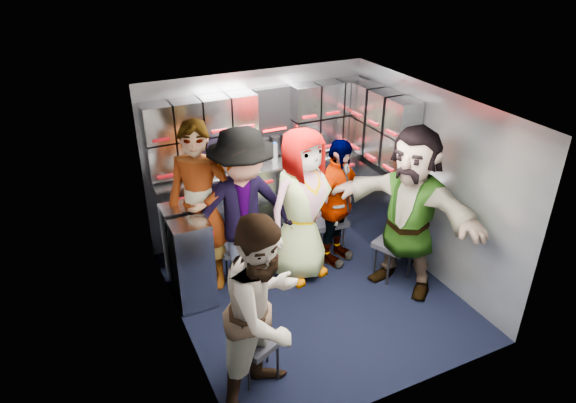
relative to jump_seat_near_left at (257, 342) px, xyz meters
name	(u,v)px	position (x,y,z in m)	size (l,w,h in m)	color
floor	(313,293)	(0.98, 0.82, -0.39)	(3.00, 3.00, 0.00)	black
wall_back	(258,156)	(0.98, 2.32, 0.66)	(2.80, 0.04, 2.10)	gray
wall_left	(177,242)	(-0.42, 0.82, 0.66)	(0.04, 3.00, 2.10)	gray
wall_right	(428,183)	(2.38, 0.82, 0.66)	(0.04, 3.00, 2.10)	gray
ceiling	(319,107)	(0.98, 0.82, 1.71)	(2.80, 3.00, 0.02)	silver
cart_bank_back	(265,203)	(0.98, 2.11, 0.11)	(2.68, 0.38, 0.99)	gray
cart_bank_left	(188,256)	(-0.21, 1.38, 0.11)	(0.38, 0.76, 0.99)	gray
counter	(265,165)	(0.98, 2.11, 0.63)	(2.68, 0.42, 0.03)	#B4B6BC
locker_bank_back	(262,125)	(0.98, 2.17, 1.10)	(2.68, 0.28, 0.82)	gray
locker_bank_right	(383,127)	(2.23, 1.52, 1.10)	(0.28, 1.00, 0.82)	gray
right_cabinet	(381,206)	(2.23, 1.42, 0.11)	(0.28, 1.20, 1.00)	gray
coffee_niche	(274,123)	(1.16, 2.23, 1.08)	(0.46, 0.16, 0.84)	black
red_latch_strip	(271,181)	(0.98, 1.91, 0.49)	(2.60, 0.02, 0.03)	#9E0A12
jump_seat_near_left	(257,342)	(0.00, 0.00, 0.00)	(0.48, 0.47, 0.44)	black
jump_seat_mid_left	(240,250)	(0.38, 1.43, -0.02)	(0.43, 0.42, 0.41)	black
jump_seat_center	(294,236)	(1.04, 1.40, 0.02)	(0.49, 0.48, 0.45)	black
jump_seat_mid_right	(328,222)	(1.51, 1.46, 0.04)	(0.44, 0.42, 0.48)	black
jump_seat_near_right	(394,245)	(1.94, 0.73, 0.02)	(0.51, 0.50, 0.46)	black
attendant_standing	(200,209)	(0.00, 1.51, 0.56)	(0.69, 0.45, 1.89)	black
attendant_arc_a	(265,312)	(0.00, -0.18, 0.47)	(0.83, 0.65, 1.71)	black
attendant_arc_b	(244,213)	(0.38, 1.25, 0.54)	(1.20, 0.69, 1.85)	black
attendant_arc_c	(302,206)	(1.04, 1.22, 0.49)	(0.86, 0.56, 1.75)	black
attendant_arc_d	(336,203)	(1.51, 1.28, 0.38)	(0.90, 0.37, 1.53)	black
attendant_arc_e	(409,211)	(1.94, 0.55, 0.54)	(1.72, 0.55, 1.86)	black
bottle_left	(211,167)	(0.31, 2.06, 0.76)	(0.07, 0.07, 0.22)	white
bottle_mid	(275,154)	(1.09, 2.06, 0.77)	(0.07, 0.07, 0.25)	white
bottle_right	(309,149)	(1.56, 2.06, 0.76)	(0.06, 0.06, 0.22)	white
cup_left	(247,165)	(0.73, 2.05, 0.69)	(0.08, 0.08, 0.10)	#C7AE8C
cup_right	(301,155)	(1.44, 2.05, 0.70)	(0.09, 0.09, 0.11)	#C7AE8C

